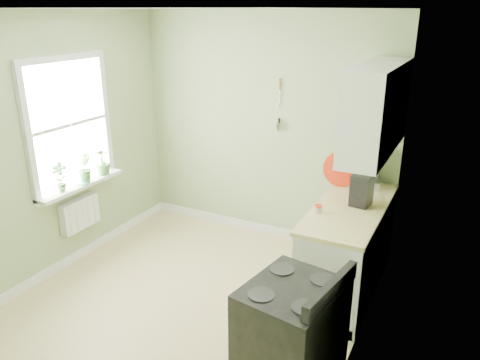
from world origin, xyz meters
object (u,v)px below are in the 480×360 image
at_px(stove, 291,338).
at_px(stand_mixer, 371,169).
at_px(kettle, 347,171).
at_px(coffee_maker, 361,191).

xyz_separation_m(stove, stand_mixer, (0.05, 2.17, 0.65)).
height_order(stove, kettle, kettle).
xyz_separation_m(kettle, coffee_maker, (0.32, -0.66, 0.04)).
height_order(stand_mixer, kettle, stand_mixer).
relative_size(stove, coffee_maker, 3.19).
xyz_separation_m(stand_mixer, kettle, (-0.28, 0.07, -0.07)).
bearing_deg(kettle, coffee_maker, -64.37).
relative_size(stand_mixer, kettle, 2.03).
relative_size(stove, stand_mixer, 2.35).
xyz_separation_m(stand_mixer, coffee_maker, (0.04, -0.59, -0.03)).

